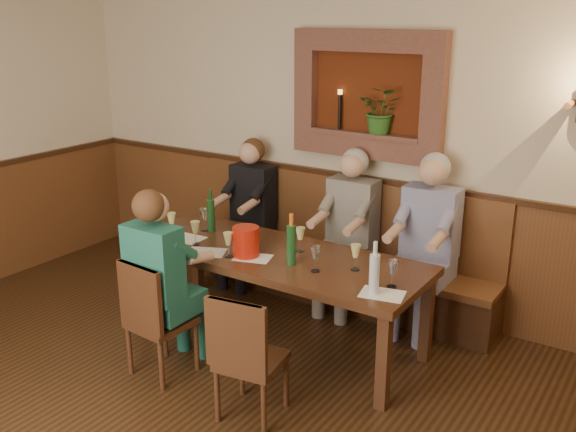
# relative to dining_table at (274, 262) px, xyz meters

# --- Properties ---
(room_shell) EXTENTS (6.04, 6.04, 2.82)m
(room_shell) POSITION_rel_dining_table_xyz_m (0.00, -1.85, 1.21)
(room_shell) COLOR beige
(room_shell) RESTS_ON ground
(wainscoting) EXTENTS (6.02, 6.02, 1.15)m
(wainscoting) POSITION_rel_dining_table_xyz_m (0.00, -1.85, -0.09)
(wainscoting) COLOR brown
(wainscoting) RESTS_ON ground
(wall_niche) EXTENTS (1.36, 0.30, 1.06)m
(wall_niche) POSITION_rel_dining_table_xyz_m (0.24, 1.09, 1.13)
(wall_niche) COLOR #521F0B
(wall_niche) RESTS_ON ground
(dining_table) EXTENTS (2.40, 0.90, 0.75)m
(dining_table) POSITION_rel_dining_table_xyz_m (0.00, 0.00, 0.00)
(dining_table) COLOR #391C11
(dining_table) RESTS_ON ground
(bench) EXTENTS (3.00, 0.45, 1.11)m
(bench) POSITION_rel_dining_table_xyz_m (0.00, 0.94, -0.35)
(bench) COLOR #381E0F
(bench) RESTS_ON ground
(chair_near_left) EXTENTS (0.42, 0.42, 0.89)m
(chair_near_left) POSITION_rel_dining_table_xyz_m (-0.40, -0.85, -0.42)
(chair_near_left) COLOR #391C11
(chair_near_left) RESTS_ON ground
(chair_near_right) EXTENTS (0.44, 0.44, 0.87)m
(chair_near_right) POSITION_rel_dining_table_xyz_m (0.44, -0.91, -0.42)
(chair_near_right) COLOR #391C11
(chair_near_right) RESTS_ON ground
(person_bench_left) EXTENTS (0.41, 0.50, 1.40)m
(person_bench_left) POSITION_rel_dining_table_xyz_m (-0.88, 0.84, -0.10)
(person_bench_left) COLOR black
(person_bench_left) RESTS_ON ground
(person_bench_mid) EXTENTS (0.42, 0.52, 1.43)m
(person_bench_mid) POSITION_rel_dining_table_xyz_m (0.19, 0.84, -0.09)
(person_bench_mid) COLOR #615D58
(person_bench_mid) RESTS_ON ground
(person_bench_right) EXTENTS (0.44, 0.54, 1.47)m
(person_bench_right) POSITION_rel_dining_table_xyz_m (0.90, 0.84, -0.06)
(person_bench_right) COLOR navy
(person_bench_right) RESTS_ON ground
(person_chair_front) EXTENTS (0.41, 0.50, 1.39)m
(person_chair_front) POSITION_rel_dining_table_xyz_m (-0.40, -0.78, -0.10)
(person_chair_front) COLOR #185054
(person_chair_front) RESTS_ON ground
(spittoon_bucket) EXTENTS (0.26, 0.26, 0.23)m
(spittoon_bucket) POSITION_rel_dining_table_xyz_m (-0.14, -0.17, 0.19)
(spittoon_bucket) COLOR red
(spittoon_bucket) RESTS_ON dining_table
(wine_bottle_green_a) EXTENTS (0.09, 0.09, 0.39)m
(wine_bottle_green_a) POSITION_rel_dining_table_xyz_m (0.24, -0.12, 0.23)
(wine_bottle_green_a) COLOR #19471E
(wine_bottle_green_a) RESTS_ON dining_table
(wine_bottle_green_b) EXTENTS (0.07, 0.07, 0.36)m
(wine_bottle_green_b) POSITION_rel_dining_table_xyz_m (-0.73, 0.13, 0.22)
(wine_bottle_green_b) COLOR #19471E
(wine_bottle_green_b) RESTS_ON dining_table
(water_bottle) EXTENTS (0.08, 0.08, 0.37)m
(water_bottle) POSITION_rel_dining_table_xyz_m (0.98, -0.27, 0.22)
(water_bottle) COLOR silver
(water_bottle) RESTS_ON dining_table
(tasting_sheet_a) EXTENTS (0.31, 0.23, 0.00)m
(tasting_sheet_a) POSITION_rel_dining_table_xyz_m (-0.78, -0.12, 0.08)
(tasting_sheet_a) COLOR white
(tasting_sheet_a) RESTS_ON dining_table
(tasting_sheet_b) EXTENTS (0.32, 0.27, 0.00)m
(tasting_sheet_b) POSITION_rel_dining_table_xyz_m (-0.07, -0.17, 0.08)
(tasting_sheet_b) COLOR white
(tasting_sheet_b) RESTS_ON dining_table
(tasting_sheet_c) EXTENTS (0.32, 0.26, 0.00)m
(tasting_sheet_c) POSITION_rel_dining_table_xyz_m (1.03, -0.23, 0.08)
(tasting_sheet_c) COLOR white
(tasting_sheet_c) RESTS_ON dining_table
(tasting_sheet_d) EXTENTS (0.35, 0.31, 0.00)m
(tasting_sheet_d) POSITION_rel_dining_table_xyz_m (-0.44, -0.28, 0.08)
(tasting_sheet_d) COLOR white
(tasting_sheet_d) RESTS_ON dining_table
(wine_glass_0) EXTENTS (0.08, 0.08, 0.19)m
(wine_glass_0) POSITION_rel_dining_table_xyz_m (0.68, 0.04, 0.17)
(wine_glass_0) COLOR #D6D680
(wine_glass_0) RESTS_ON dining_table
(wine_glass_1) EXTENTS (0.08, 0.08, 0.19)m
(wine_glass_1) POSITION_rel_dining_table_xyz_m (1.03, -0.09, 0.17)
(wine_glass_1) COLOR white
(wine_glass_1) RESTS_ON dining_table
(wine_glass_2) EXTENTS (0.08, 0.08, 0.19)m
(wine_glass_2) POSITION_rel_dining_table_xyz_m (-0.79, 0.11, 0.17)
(wine_glass_2) COLOR white
(wine_glass_2) RESTS_ON dining_table
(wine_glass_3) EXTENTS (0.08, 0.08, 0.19)m
(wine_glass_3) POSITION_rel_dining_table_xyz_m (-0.93, -0.13, 0.17)
(wine_glass_3) COLOR #D6D680
(wine_glass_3) RESTS_ON dining_table
(wine_glass_4) EXTENTS (0.08, 0.08, 0.19)m
(wine_glass_4) POSITION_rel_dining_table_xyz_m (-0.24, -0.25, 0.17)
(wine_glass_4) COLOR #D6D680
(wine_glass_4) RESTS_ON dining_table
(wine_glass_5) EXTENTS (0.08, 0.08, 0.19)m
(wine_glass_5) POSITION_rel_dining_table_xyz_m (0.46, -0.14, 0.17)
(wine_glass_5) COLOR white
(wine_glass_5) RESTS_ON dining_table
(wine_glass_6) EXTENTS (0.08, 0.08, 0.19)m
(wine_glass_6) POSITION_rel_dining_table_xyz_m (0.15, 0.14, 0.17)
(wine_glass_6) COLOR #D6D680
(wine_glass_6) RESTS_ON dining_table
(wine_glass_7) EXTENTS (0.08, 0.08, 0.19)m
(wine_glass_7) POSITION_rel_dining_table_xyz_m (-0.62, -0.19, 0.17)
(wine_glass_7) COLOR #D6D680
(wine_glass_7) RESTS_ON dining_table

